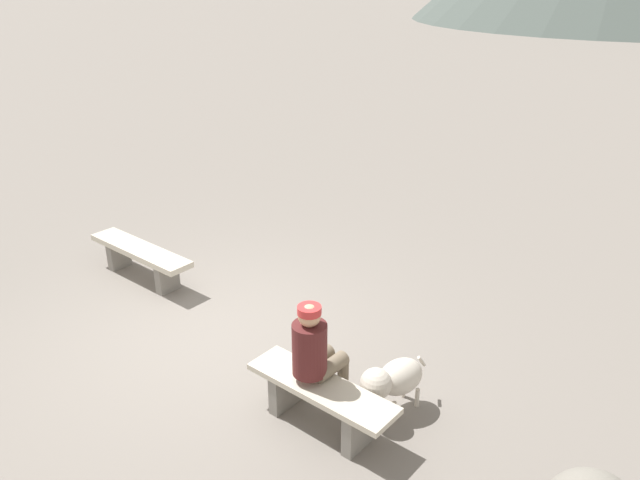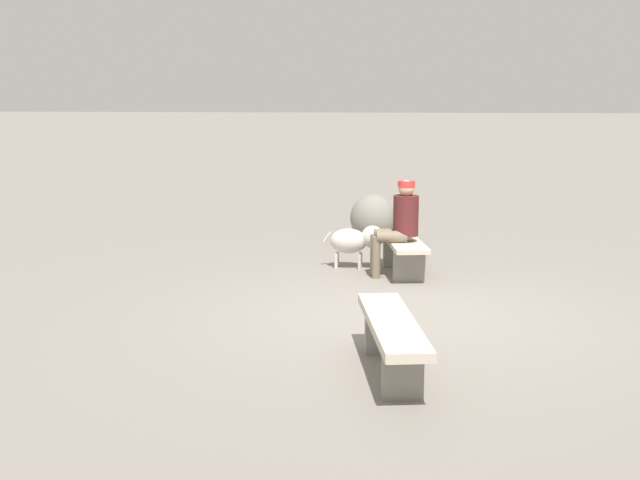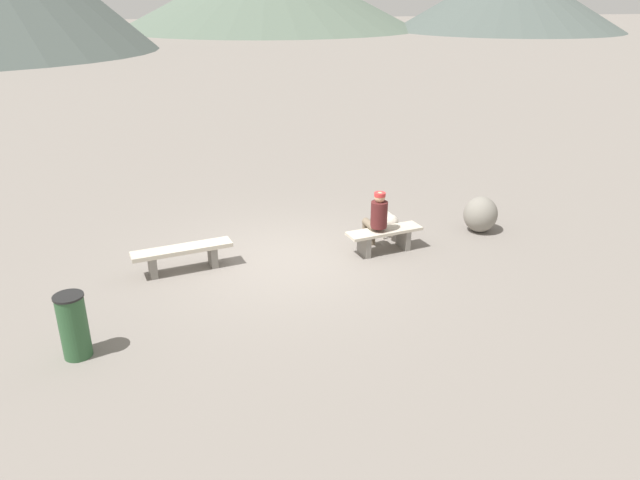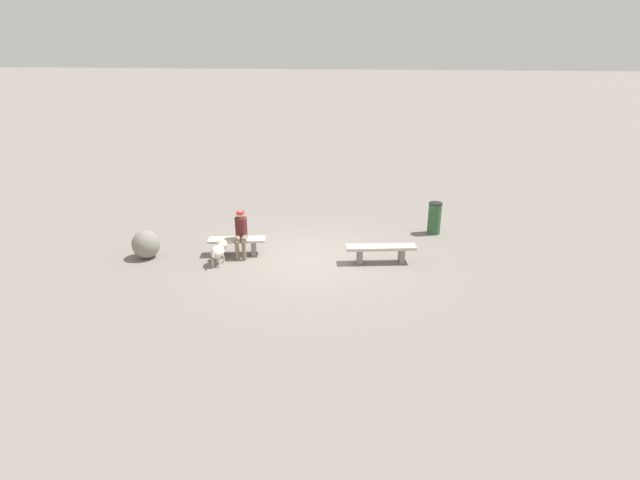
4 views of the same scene
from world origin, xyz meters
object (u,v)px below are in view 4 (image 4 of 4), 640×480
(bench_right, at_px, (237,243))
(dog, at_px, (219,250))
(bench_left, at_px, (381,250))
(trash_bin, at_px, (434,218))
(seated_person, at_px, (241,231))
(boulder, at_px, (146,244))

(bench_right, bearing_deg, dog, 55.18)
(bench_left, xyz_separation_m, dog, (4.13, 0.62, 0.04))
(dog, distance_m, trash_bin, 6.41)
(bench_left, distance_m, seated_person, 3.71)
(seated_person, height_order, trash_bin, seated_person)
(bench_left, bearing_deg, trash_bin, -132.39)
(seated_person, relative_size, dog, 1.52)
(bench_right, relative_size, boulder, 2.07)
(bench_right, height_order, boulder, boulder)
(bench_left, height_order, boulder, boulder)
(bench_left, bearing_deg, boulder, -5.76)
(dog, relative_size, trash_bin, 0.86)
(dog, xyz_separation_m, boulder, (2.03, -0.10, -0.01))
(dog, bearing_deg, seated_person, -35.65)
(trash_bin, bearing_deg, seated_person, 25.51)
(dog, bearing_deg, boulder, 88.49)
(seated_person, bearing_deg, bench_left, 170.82)
(bench_left, relative_size, dog, 2.24)
(dog, relative_size, boulder, 1.08)
(dog, distance_m, boulder, 2.04)
(bench_right, xyz_separation_m, seated_person, (-0.15, 0.06, 0.40))
(bench_right, xyz_separation_m, boulder, (2.32, 0.54, 0.06))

